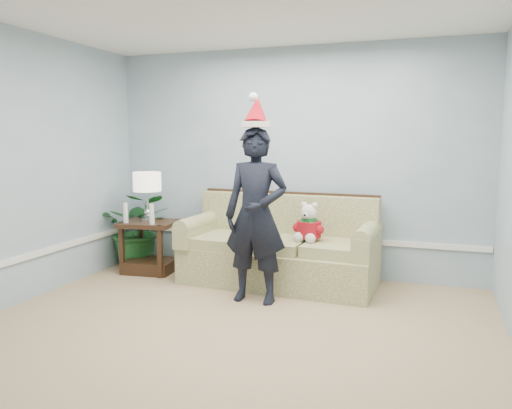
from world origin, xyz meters
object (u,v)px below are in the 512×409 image
at_px(houseplant, 138,229).
at_px(teddy_bear, 309,227).
at_px(side_table, 150,252).
at_px(man, 256,215).
at_px(sofa, 280,252).
at_px(table_lamp, 147,184).

relative_size(houseplant, teddy_bear, 2.21).
xyz_separation_m(side_table, man, (1.60, -0.63, 0.63)).
bearing_deg(sofa, side_table, -174.14).
bearing_deg(man, side_table, 158.66).
bearing_deg(man, table_lamp, 158.68).
distance_m(side_table, table_lamp, 0.84).
bearing_deg(houseplant, man, -24.57).
bearing_deg(table_lamp, teddy_bear, -1.04).
distance_m(sofa, side_table, 1.65).
bearing_deg(houseplant, teddy_bear, -6.85).
distance_m(sofa, man, 0.88).
distance_m(side_table, man, 1.83).
height_order(table_lamp, teddy_bear, table_lamp).
height_order(houseplant, man, man).
relative_size(side_table, table_lamp, 1.17).
bearing_deg(teddy_bear, side_table, -170.01).
xyz_separation_m(table_lamp, houseplant, (-0.30, 0.24, -0.61)).
height_order(sofa, houseplant, sofa).
distance_m(houseplant, teddy_bear, 2.34).
relative_size(houseplant, man, 0.54).
distance_m(sofa, teddy_bear, 0.50).
bearing_deg(man, teddy_bear, 56.35).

